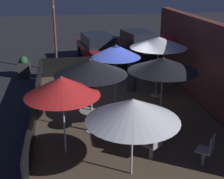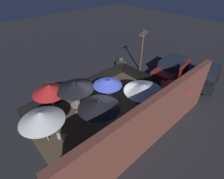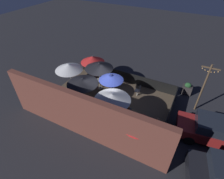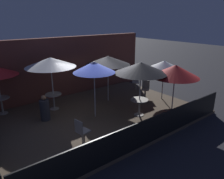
% 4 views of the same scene
% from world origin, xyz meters
% --- Properties ---
extents(ground_plane, '(60.00, 60.00, 0.00)m').
position_xyz_m(ground_plane, '(0.00, 0.00, 0.00)').
color(ground_plane, '#26262B').
extents(patio_deck, '(9.18, 6.26, 0.12)m').
position_xyz_m(patio_deck, '(0.00, 0.00, 0.06)').
color(patio_deck, brown).
rests_on(patio_deck, ground_plane).
extents(building_wall, '(10.78, 0.36, 3.31)m').
position_xyz_m(building_wall, '(0.00, 3.36, 1.66)').
color(building_wall, brown).
rests_on(building_wall, ground_plane).
extents(fence_front, '(8.98, 0.05, 0.95)m').
position_xyz_m(fence_front, '(0.00, -3.09, 0.59)').
color(fence_front, black).
rests_on(fence_front, patio_deck).
extents(fence_side_left, '(0.05, 6.06, 0.95)m').
position_xyz_m(fence_side_left, '(-4.54, 0.00, 0.59)').
color(fence_side_left, black).
rests_on(fence_side_left, patio_deck).
extents(patio_umbrella_0, '(1.82, 1.82, 2.19)m').
position_xyz_m(patio_umbrella_0, '(-3.32, 2.71, 2.11)').
color(patio_umbrella_0, '#B2B2B7').
rests_on(patio_umbrella_0, patio_deck).
extents(patio_umbrella_1, '(2.28, 2.28, 2.48)m').
position_xyz_m(patio_umbrella_1, '(-1.25, 1.75, 2.39)').
color(patio_umbrella_1, '#B2B2B7').
rests_on(patio_umbrella_1, patio_deck).
extents(patio_umbrella_2, '(2.25, 2.25, 2.41)m').
position_xyz_m(patio_umbrella_2, '(1.46, -1.24, 2.29)').
color(patio_umbrella_2, '#B2B2B7').
rests_on(patio_umbrella_2, patio_deck).
extents(patio_umbrella_3, '(1.76, 1.76, 2.46)m').
position_xyz_m(patio_umbrella_3, '(-0.18, -0.16, 2.35)').
color(patio_umbrella_3, '#B2B2B7').
rests_on(patio_umbrella_3, patio_deck).
extents(patio_umbrella_4, '(2.23, 2.23, 2.35)m').
position_xyz_m(patio_umbrella_4, '(1.45, 1.04, 2.26)').
color(patio_umbrella_4, '#B2B2B7').
rests_on(patio_umbrella_4, patio_deck).
extents(patio_umbrella_5, '(2.29, 2.29, 2.06)m').
position_xyz_m(patio_umbrella_5, '(3.92, -0.50, 1.91)').
color(patio_umbrella_5, '#B2B2B7').
rests_on(patio_umbrella_5, patio_deck).
extents(patio_umbrella_6, '(2.03, 2.03, 2.29)m').
position_xyz_m(patio_umbrella_6, '(2.63, -2.12, 2.14)').
color(patio_umbrella_6, '#B2B2B7').
rests_on(patio_umbrella_6, patio_deck).
extents(dining_table_0, '(0.75, 0.75, 0.77)m').
position_xyz_m(dining_table_0, '(-3.32, 2.71, 0.72)').
color(dining_table_0, '#9E998E').
rests_on(dining_table_0, patio_deck).
extents(dining_table_1, '(0.76, 0.76, 0.76)m').
position_xyz_m(dining_table_1, '(-1.25, 1.75, 0.71)').
color(dining_table_1, '#9E998E').
rests_on(dining_table_1, patio_deck).
extents(dining_table_2, '(0.78, 0.78, 0.75)m').
position_xyz_m(dining_table_2, '(1.46, -1.24, 0.71)').
color(dining_table_2, '#9E998E').
rests_on(dining_table_2, patio_deck).
extents(patio_chair_0, '(0.46, 0.46, 0.94)m').
position_xyz_m(patio_chair_0, '(-1.78, -1.73, 0.64)').
color(patio_chair_0, gray).
rests_on(patio_chair_0, patio_deck).
extents(patio_chair_1, '(0.56, 0.56, 0.91)m').
position_xyz_m(patio_chair_1, '(3.40, 0.23, 0.61)').
color(patio_chair_1, gray).
rests_on(patio_chair_1, patio_deck).
extents(patio_chair_2, '(0.56, 0.56, 0.91)m').
position_xyz_m(patio_chair_2, '(3.90, 1.52, 0.61)').
color(patio_chair_2, gray).
rests_on(patio_chair_2, patio_deck).
extents(patron_0, '(0.53, 0.53, 1.11)m').
position_xyz_m(patron_0, '(-2.03, 0.89, 0.60)').
color(patron_0, '#333338').
rests_on(patron_0, patio_deck).
extents(patron_1, '(0.48, 0.48, 1.36)m').
position_xyz_m(patron_1, '(-4.08, 1.30, 0.75)').
color(patron_1, '#333338').
rests_on(patron_1, patio_deck).
extents(planter_box, '(0.78, 0.55, 1.07)m').
position_xyz_m(planter_box, '(-5.19, -3.95, 0.48)').
color(planter_box, '#332D2D').
rests_on(planter_box, ground_plane).
extents(light_post, '(1.10, 0.12, 3.82)m').
position_xyz_m(light_post, '(-6.09, -2.33, 2.14)').
color(light_post, brown).
rests_on(light_post, ground_plane).
extents(parked_car_0, '(4.64, 2.24, 1.62)m').
position_xyz_m(parked_car_0, '(-7.37, 0.09, 0.85)').
color(parked_car_0, maroon).
rests_on(parked_car_0, ground_plane).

